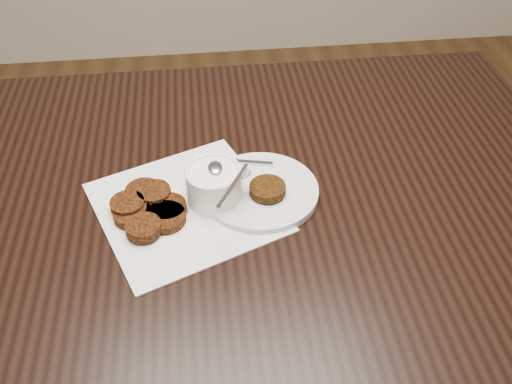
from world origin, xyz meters
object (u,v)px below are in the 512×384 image
at_px(table, 217,319).
at_px(napkin, 186,207).
at_px(plate_with_patty, 261,188).
at_px(sauce_ramekin, 213,170).

relative_size(table, napkin, 4.93).
height_order(table, plate_with_patty, plate_with_patty).
bearing_deg(sauce_ramekin, napkin, -165.99).
relative_size(table, plate_with_patty, 6.84).
distance_m(table, sauce_ramekin, 0.45).
bearing_deg(napkin, plate_with_patty, 8.65).
xyz_separation_m(napkin, plate_with_patty, (0.13, 0.02, 0.01)).
distance_m(napkin, sauce_ramekin, 0.09).
relative_size(sauce_ramekin, plate_with_patty, 0.65).
distance_m(table, plate_with_patty, 0.40).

